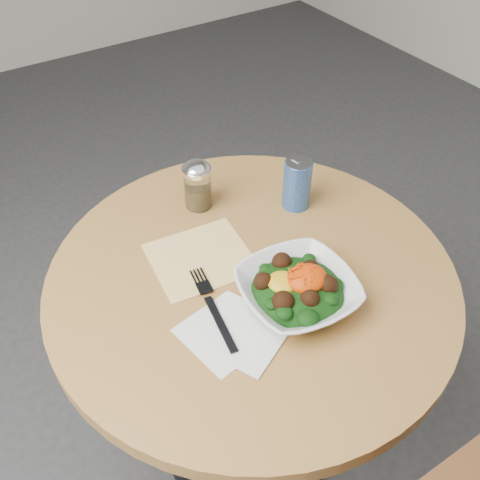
% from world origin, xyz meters
% --- Properties ---
extents(ground, '(6.00, 6.00, 0.00)m').
position_xyz_m(ground, '(0.00, 0.00, 0.00)').
color(ground, '#2F2F32').
rests_on(ground, ground).
extents(table, '(0.90, 0.90, 0.75)m').
position_xyz_m(table, '(0.00, 0.00, 0.55)').
color(table, black).
rests_on(table, ground).
extents(cloth_napkin, '(0.24, 0.22, 0.00)m').
position_xyz_m(cloth_napkin, '(-0.07, 0.10, 0.75)').
color(cloth_napkin, orange).
rests_on(cloth_napkin, table).
extents(paper_napkins, '(0.22, 0.21, 0.00)m').
position_xyz_m(paper_napkins, '(-0.12, -0.12, 0.75)').
color(paper_napkins, white).
rests_on(paper_napkins, table).
extents(salad_bowl, '(0.26, 0.26, 0.09)m').
position_xyz_m(salad_bowl, '(0.03, -0.12, 0.78)').
color(salad_bowl, white).
rests_on(salad_bowl, table).
extents(fork, '(0.07, 0.23, 0.00)m').
position_xyz_m(fork, '(-0.13, -0.04, 0.76)').
color(fork, black).
rests_on(fork, table).
extents(spice_shaker, '(0.07, 0.07, 0.13)m').
position_xyz_m(spice_shaker, '(0.01, 0.26, 0.81)').
color(spice_shaker, silver).
rests_on(spice_shaker, table).
extents(beverage_can, '(0.07, 0.07, 0.13)m').
position_xyz_m(beverage_can, '(0.22, 0.13, 0.81)').
color(beverage_can, navy).
rests_on(beverage_can, table).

